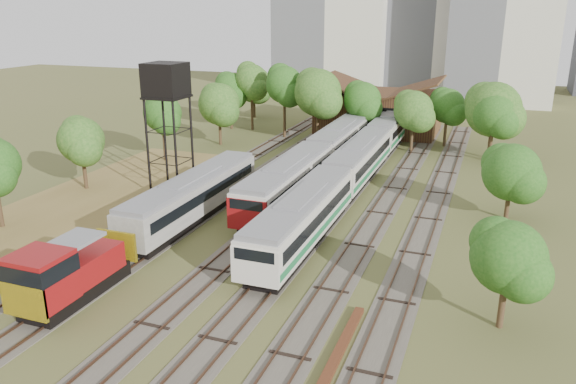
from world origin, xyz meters
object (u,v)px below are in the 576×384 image
at_px(railcar_red_set, 318,159).
at_px(shunter_locomotive, 64,275).
at_px(water_tower, 166,84).
at_px(railcar_green_set, 359,160).

height_order(railcar_red_set, shunter_locomotive, railcar_red_set).
distance_m(shunter_locomotive, water_tower, 23.25).
height_order(railcar_green_set, shunter_locomotive, shunter_locomotive).
xyz_separation_m(railcar_red_set, railcar_green_set, (4.00, 1.09, -0.06)).
distance_m(railcar_green_set, water_tower, 20.03).
relative_size(railcar_green_set, shunter_locomotive, 6.43).
bearing_deg(railcar_red_set, water_tower, -144.78).
height_order(railcar_green_set, water_tower, water_tower).
height_order(railcar_red_set, water_tower, water_tower).
relative_size(railcar_red_set, shunter_locomotive, 4.27).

